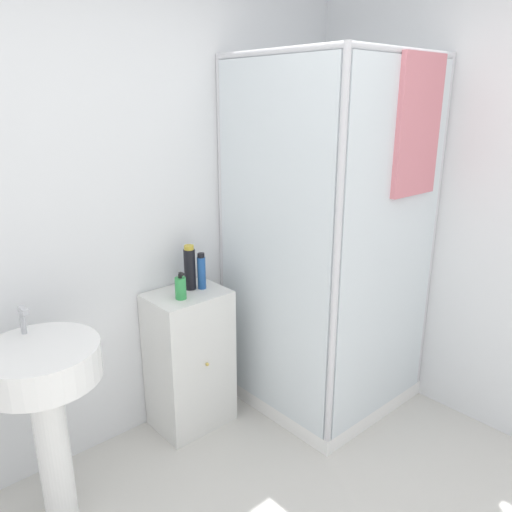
# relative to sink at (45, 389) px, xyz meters

# --- Properties ---
(wall_back) EXTENTS (6.40, 0.06, 2.50)m
(wall_back) POSITION_rel_sink_xyz_m (0.46, 0.37, 0.59)
(wall_back) COLOR silver
(wall_back) RESTS_ON ground_plane
(shower_enclosure) EXTENTS (0.92, 0.95, 2.08)m
(shower_enclosure) POSITION_rel_sink_xyz_m (1.62, -0.21, -0.08)
(shower_enclosure) COLOR white
(shower_enclosure) RESTS_ON ground_plane
(vanity_cabinet) EXTENTS (0.43, 0.35, 0.82)m
(vanity_cabinet) POSITION_rel_sink_xyz_m (0.86, 0.17, -0.25)
(vanity_cabinet) COLOR silver
(vanity_cabinet) RESTS_ON ground_plane
(sink) EXTENTS (0.50, 0.50, 0.99)m
(sink) POSITION_rel_sink_xyz_m (0.00, 0.00, 0.00)
(sink) COLOR white
(sink) RESTS_ON ground_plane
(soap_dispenser) EXTENTS (0.06, 0.06, 0.15)m
(soap_dispenser) POSITION_rel_sink_xyz_m (0.79, 0.12, 0.22)
(soap_dispenser) COLOR green
(soap_dispenser) RESTS_ON vanity_cabinet
(shampoo_bottle_tall_black) EXTENTS (0.06, 0.06, 0.26)m
(shampoo_bottle_tall_black) POSITION_rel_sink_xyz_m (0.91, 0.21, 0.29)
(shampoo_bottle_tall_black) COLOR black
(shampoo_bottle_tall_black) RESTS_ON vanity_cabinet
(shampoo_bottle_blue) EXTENTS (0.05, 0.05, 0.21)m
(shampoo_bottle_blue) POSITION_rel_sink_xyz_m (0.96, 0.17, 0.26)
(shampoo_bottle_blue) COLOR #1E4C93
(shampoo_bottle_blue) RESTS_ON vanity_cabinet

